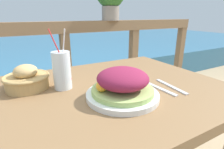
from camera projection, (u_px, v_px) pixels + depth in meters
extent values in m
cube|color=olive|center=(114.00, 90.00, 0.77)|extent=(0.96, 0.79, 0.04)
cube|color=olive|center=(18.00, 142.00, 0.97)|extent=(0.06, 0.06, 0.66)
cube|color=olive|center=(140.00, 106.00, 1.35)|extent=(0.06, 0.06, 0.66)
cube|color=brown|center=(63.00, 27.00, 1.36)|extent=(2.80, 0.08, 0.09)
cube|color=brown|center=(68.00, 84.00, 1.52)|extent=(0.07, 0.07, 0.86)
cube|color=brown|center=(133.00, 72.00, 1.83)|extent=(0.07, 0.07, 0.86)
cube|color=brown|center=(178.00, 64.00, 2.14)|extent=(0.07, 0.07, 0.86)
cube|color=teal|center=(36.00, 55.00, 3.66)|extent=(12.00, 4.00, 0.39)
cylinder|color=silver|center=(122.00, 95.00, 0.66)|extent=(0.27, 0.27, 0.02)
cylinder|color=#A8C66B|center=(122.00, 90.00, 0.65)|extent=(0.23, 0.23, 0.02)
ellipsoid|color=maroon|center=(123.00, 78.00, 0.64)|extent=(0.19, 0.19, 0.08)
sphere|color=#F9A328|center=(138.00, 79.00, 0.69)|extent=(0.04, 0.04, 0.04)
sphere|color=#F9A328|center=(102.00, 86.00, 0.62)|extent=(0.04, 0.04, 0.04)
cylinder|color=silver|center=(62.00, 70.00, 0.72)|extent=(0.07, 0.07, 0.16)
cylinder|color=white|center=(63.00, 55.00, 0.71)|extent=(0.02, 0.08, 0.21)
cylinder|color=red|center=(61.00, 56.00, 0.69)|extent=(0.07, 0.02, 0.21)
cylinder|color=tan|center=(27.00, 82.00, 0.74)|extent=(0.17, 0.17, 0.06)
torus|color=tan|center=(26.00, 77.00, 0.73)|extent=(0.18, 0.18, 0.01)
ellipsoid|color=tan|center=(26.00, 71.00, 0.72)|extent=(0.09, 0.09, 0.06)
cylinder|color=gray|center=(110.00, 13.00, 1.52)|extent=(0.15, 0.15, 0.12)
cube|color=silver|center=(159.00, 88.00, 0.74)|extent=(0.03, 0.18, 0.00)
cube|color=silver|center=(171.00, 86.00, 0.76)|extent=(0.03, 0.18, 0.00)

